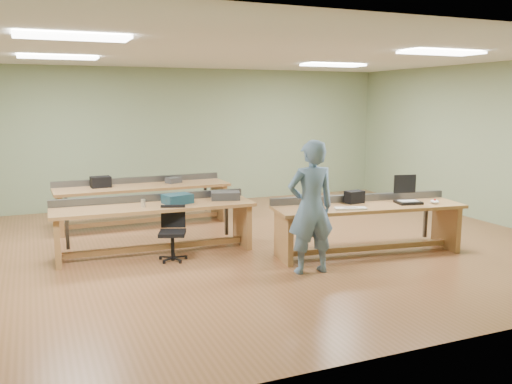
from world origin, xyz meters
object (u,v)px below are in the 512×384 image
workbench_back (143,195)px  parts_bin_teal (177,199)px  task_chair (173,240)px  mug (170,201)px  workbench_mid (154,217)px  parts_bin_grey (225,196)px  laptop_base (408,202)px  workbench_front (367,217)px  camera_bag (354,197)px  person (311,207)px  drinks_can (143,203)px

workbench_back → parts_bin_teal: bearing=-87.2°
task_chair → mug: 0.63m
workbench_mid → parts_bin_grey: (1.14, 0.01, 0.25)m
workbench_back → mug: bearing=-91.1°
laptop_base → mug: size_ratio=2.90×
workbench_front → task_chair: (-2.80, 0.80, -0.27)m
camera_bag → parts_bin_grey: (-1.71, 1.05, -0.03)m
parts_bin_teal → mug: parts_bin_teal is taller
workbench_mid → parts_bin_grey: size_ratio=6.74×
person → mug: 2.24m
workbench_mid → task_chair: workbench_mid is taller
camera_bag → laptop_base: bearing=-31.4°
person → camera_bag: 1.33m
task_chair → parts_bin_grey: bearing=44.9°
person → parts_bin_teal: bearing=-46.6°
camera_bag → parts_bin_grey: size_ratio=0.62×
workbench_front → workbench_mid: same height
person → mug: person is taller
parts_bin_teal → mug: bearing=-157.9°
workbench_back → parts_bin_teal: parts_bin_teal is taller
person → workbench_front: bearing=-153.9°
camera_bag → parts_bin_grey: bearing=142.9°
person → laptop_base: (1.86, 0.34, -0.13)m
workbench_front → drinks_can: bearing=167.9°
task_chair → parts_bin_teal: 0.70m
person → laptop_base: size_ratio=5.01×
workbench_front → parts_bin_teal: size_ratio=7.28×
task_chair → parts_bin_grey: size_ratio=1.76×
workbench_mid → parts_bin_teal: parts_bin_teal is taller
camera_bag → parts_bin_grey: 2.01m
workbench_front → drinks_can: (-3.15, 1.13, 0.25)m
workbench_front → parts_bin_grey: parts_bin_grey is taller
workbench_front → workbench_back: bearing=138.2°
laptop_base → parts_bin_teal: parts_bin_teal is taller
person → workbench_back: bearing=-63.1°
parts_bin_grey → workbench_back: bearing=115.4°
drinks_can → parts_bin_teal: bearing=9.6°
laptop_base → drinks_can: size_ratio=3.08×
person → camera_bag: (1.13, 0.69, -0.05)m
parts_bin_teal → parts_bin_grey: parts_bin_teal is taller
workbench_mid → laptop_base: (3.59, -1.40, 0.21)m
workbench_back → camera_bag: 4.02m
person → drinks_can: size_ratio=15.42×
workbench_front → drinks_can: 3.35m
workbench_back → drinks_can: drinks_can is taller
workbench_front → parts_bin_teal: parts_bin_teal is taller
workbench_back → drinks_can: bearing=-102.1°
person → parts_bin_grey: size_ratio=4.02×
laptop_base → camera_bag: (-0.73, 0.36, 0.07)m
laptop_base → parts_bin_teal: bearing=168.6°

